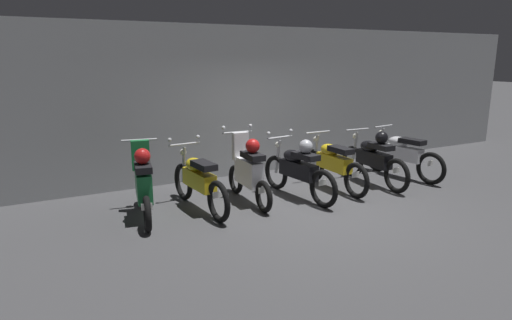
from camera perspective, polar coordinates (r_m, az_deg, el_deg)
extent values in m
plane|color=#424244|center=(7.52, 7.83, -6.02)|extent=(80.00, 80.00, 0.00)
cube|color=gray|center=(9.41, -1.36, 7.61)|extent=(16.00, 0.30, 3.09)
torus|color=black|center=(7.63, -14.56, -3.94)|extent=(0.18, 0.54, 0.53)
torus|color=black|center=(6.54, -13.91, -6.80)|extent=(0.18, 0.54, 0.53)
cube|color=#197238|center=(7.00, -14.38, -3.16)|extent=(0.35, 0.76, 0.44)
cube|color=#197238|center=(7.24, -14.75, 0.62)|extent=(0.30, 0.17, 0.48)
cube|color=black|center=(6.76, -14.45, -0.93)|extent=(0.33, 0.55, 0.10)
cylinder|color=#B7BABF|center=(7.33, -14.91, 2.52)|extent=(0.56, 0.13, 0.04)
cylinder|color=#B7BABF|center=(7.47, -14.72, -0.96)|extent=(0.08, 0.16, 0.85)
sphere|color=silver|center=(7.41, -14.87, 1.44)|extent=(0.12, 0.12, 0.12)
cube|color=white|center=(6.53, -13.97, -5.91)|extent=(0.16, 0.04, 0.10)
sphere|color=red|center=(6.73, -14.53, 0.48)|extent=(0.24, 0.24, 0.24)
torus|color=black|center=(7.83, -9.41, -2.79)|extent=(0.15, 0.66, 0.65)
torus|color=black|center=(6.71, -4.90, -5.38)|extent=(0.15, 0.66, 0.65)
cube|color=gold|center=(7.21, -7.38, -2.55)|extent=(0.29, 0.85, 0.28)
ellipsoid|color=gold|center=(7.29, -7.96, -0.60)|extent=(0.30, 0.46, 0.22)
cube|color=black|center=(6.98, -6.79, -0.68)|extent=(0.28, 0.54, 0.10)
cylinder|color=#B7BABF|center=(7.58, -9.29, 2.05)|extent=(0.56, 0.09, 0.04)
sphere|color=#B7BABF|center=(7.46, -11.14, 2.58)|extent=(0.07, 0.07, 0.07)
sphere|color=#B7BABF|center=(7.66, -7.54, 3.00)|extent=(0.07, 0.07, 0.07)
cylinder|color=#B7BABF|center=(7.70, -9.35, -0.59)|extent=(0.07, 0.16, 0.65)
sphere|color=silver|center=(7.65, -9.41, 1.01)|extent=(0.12, 0.12, 0.12)
cube|color=white|center=(6.70, -5.02, -4.51)|extent=(0.16, 0.03, 0.10)
torus|color=black|center=(8.11, -2.66, -2.51)|extent=(0.11, 0.53, 0.53)
torus|color=black|center=(7.11, 1.00, -4.77)|extent=(0.11, 0.53, 0.53)
cube|color=silver|center=(7.53, -0.96, -1.60)|extent=(0.25, 0.74, 0.44)
cube|color=silver|center=(7.75, -2.04, 1.85)|extent=(0.28, 0.13, 0.48)
cube|color=black|center=(7.31, -0.44, 0.54)|extent=(0.26, 0.53, 0.10)
cylinder|color=#B7BABF|center=(7.83, -2.46, 3.61)|extent=(0.56, 0.06, 0.04)
sphere|color=#B7BABF|center=(7.72, -4.25, 4.20)|extent=(0.07, 0.07, 0.07)
sphere|color=#B7BABF|center=(7.92, -0.74, 4.46)|extent=(0.07, 0.07, 0.07)
cylinder|color=#B7BABF|center=(7.96, -2.56, 0.32)|extent=(0.06, 0.15, 0.85)
sphere|color=silver|center=(7.90, -2.58, 2.59)|extent=(0.12, 0.12, 0.12)
cube|color=white|center=(7.10, 0.92, -3.95)|extent=(0.16, 0.02, 0.10)
sphere|color=red|center=(7.28, -0.44, 1.85)|extent=(0.24, 0.24, 0.24)
torus|color=black|center=(8.35, 2.61, -1.61)|extent=(0.17, 0.66, 0.65)
torus|color=black|center=(7.40, 8.73, -3.70)|extent=(0.17, 0.66, 0.65)
cube|color=black|center=(7.82, 5.51, -1.26)|extent=(0.32, 0.85, 0.28)
ellipsoid|color=black|center=(7.88, 4.82, 0.52)|extent=(0.31, 0.47, 0.22)
cube|color=black|center=(7.62, 6.44, 0.51)|extent=(0.30, 0.54, 0.10)
cylinder|color=#B7BABF|center=(8.12, 3.10, 2.95)|extent=(0.56, 0.10, 0.04)
sphere|color=#B7BABF|center=(7.95, 1.63, 3.47)|extent=(0.07, 0.07, 0.07)
sphere|color=#B7BABF|center=(8.27, 4.54, 3.81)|extent=(0.07, 0.07, 0.07)
cylinder|color=#B7BABF|center=(8.24, 2.85, 0.47)|extent=(0.07, 0.16, 0.65)
sphere|color=silver|center=(8.19, 2.87, 1.97)|extent=(0.12, 0.12, 0.12)
cube|color=white|center=(7.39, 8.62, -2.91)|extent=(0.16, 0.03, 0.10)
sphere|color=#9EA0A8|center=(7.58, 6.48, 1.76)|extent=(0.24, 0.24, 0.24)
torus|color=black|center=(8.98, 7.50, -0.66)|extent=(0.09, 0.65, 0.65)
torus|color=black|center=(8.00, 12.88, -2.61)|extent=(0.09, 0.65, 0.65)
cube|color=gold|center=(8.43, 10.08, -0.33)|extent=(0.22, 0.83, 0.28)
ellipsoid|color=gold|center=(8.50, 9.50, 1.33)|extent=(0.26, 0.44, 0.22)
cube|color=black|center=(8.23, 10.93, 1.30)|extent=(0.24, 0.52, 0.10)
cylinder|color=#B7BABF|center=(8.76, 8.02, 3.59)|extent=(0.56, 0.04, 0.04)
cylinder|color=#B7BABF|center=(8.87, 7.75, 1.28)|extent=(0.06, 0.16, 0.65)
sphere|color=silver|center=(8.83, 7.79, 2.68)|extent=(0.12, 0.12, 0.12)
cube|color=white|center=(7.99, 12.79, -1.88)|extent=(0.16, 0.01, 0.10)
torus|color=black|center=(9.45, 12.41, -0.16)|extent=(0.12, 0.65, 0.65)
torus|color=black|center=(8.50, 17.79, -1.97)|extent=(0.12, 0.65, 0.65)
cube|color=black|center=(8.92, 15.03, 0.16)|extent=(0.25, 0.84, 0.28)
ellipsoid|color=black|center=(9.00, 14.47, 1.73)|extent=(0.28, 0.45, 0.22)
cube|color=black|center=(8.73, 15.91, 1.71)|extent=(0.26, 0.53, 0.10)
cylinder|color=#B7BABF|center=(9.24, 13.02, 3.87)|extent=(0.56, 0.06, 0.04)
cylinder|color=#B7BABF|center=(9.35, 12.70, 1.69)|extent=(0.06, 0.16, 0.65)
sphere|color=silver|center=(9.31, 12.77, 3.01)|extent=(0.12, 0.12, 0.12)
cube|color=white|center=(8.50, 17.71, -1.28)|extent=(0.16, 0.02, 0.10)
sphere|color=black|center=(8.70, 15.98, 2.81)|extent=(0.24, 0.24, 0.24)
torus|color=black|center=(10.02, 15.50, 0.42)|extent=(0.18, 0.66, 0.65)
torus|color=black|center=(9.30, 21.74, -1.02)|extent=(0.18, 0.66, 0.65)
cube|color=silver|center=(9.61, 18.59, 0.83)|extent=(0.33, 0.85, 0.28)
ellipsoid|color=silver|center=(9.65, 17.93, 2.27)|extent=(0.32, 0.47, 0.22)
cube|color=black|center=(9.45, 19.60, 2.29)|extent=(0.31, 0.55, 0.10)
cylinder|color=#B7BABF|center=(9.84, 16.22, 4.23)|extent=(0.56, 0.11, 0.04)
cylinder|color=#B7BABF|center=(9.93, 15.85, 2.17)|extent=(0.08, 0.17, 0.65)
sphere|color=silver|center=(9.89, 15.92, 3.42)|extent=(0.12, 0.12, 0.12)
cube|color=white|center=(9.29, 21.66, -0.39)|extent=(0.16, 0.03, 0.10)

